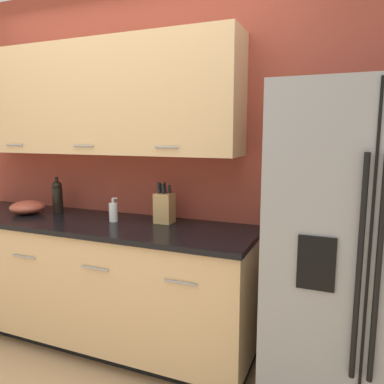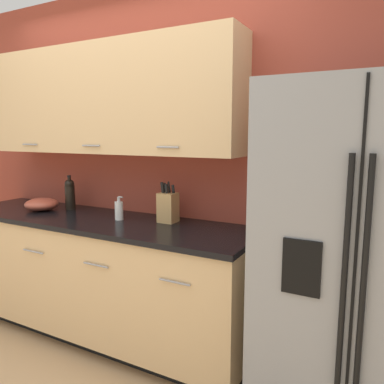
% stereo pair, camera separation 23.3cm
% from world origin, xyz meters
% --- Properties ---
extents(wall_back, '(10.00, 0.39, 2.60)m').
position_xyz_m(wall_back, '(-0.06, 1.30, 1.44)').
color(wall_back, '#993D2D').
rests_on(wall_back, ground_plane).
extents(counter_unit, '(2.44, 0.64, 0.91)m').
position_xyz_m(counter_unit, '(-0.21, 1.01, 0.46)').
color(counter_unit, black).
rests_on(counter_unit, ground_plane).
extents(refrigerator, '(0.91, 0.83, 1.76)m').
position_xyz_m(refrigerator, '(1.59, 0.92, 0.88)').
color(refrigerator, gray).
rests_on(refrigerator, ground_plane).
extents(knife_block, '(0.12, 0.11, 0.28)m').
position_xyz_m(knife_block, '(0.34, 1.14, 1.02)').
color(knife_block, tan).
rests_on(knife_block, counter_unit).
extents(wine_bottle, '(0.08, 0.08, 0.28)m').
position_xyz_m(wine_bottle, '(-0.60, 1.15, 1.04)').
color(wine_bottle, black).
rests_on(wine_bottle, counter_unit).
extents(soap_dispenser, '(0.06, 0.06, 0.17)m').
position_xyz_m(soap_dispenser, '(-0.01, 1.04, 0.98)').
color(soap_dispenser, white).
rests_on(soap_dispenser, counter_unit).
extents(mixing_bowl, '(0.26, 0.26, 0.10)m').
position_xyz_m(mixing_bowl, '(-0.77, 1.01, 0.96)').
color(mixing_bowl, '#B24C38').
rests_on(mixing_bowl, counter_unit).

